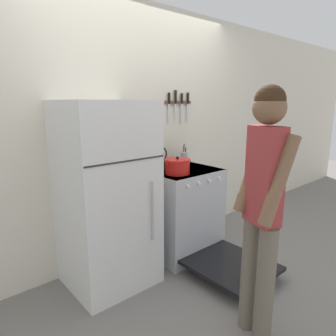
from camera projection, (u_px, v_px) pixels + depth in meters
ground_plane at (140, 247)px, 3.33m from camera, size 14.00×14.00×0.00m
wall_back at (136, 133)px, 3.08m from camera, size 10.00×0.06×2.55m
refrigerator at (107, 196)px, 2.56m from camera, size 0.71×0.69×1.60m
stove_range at (182, 212)px, 3.16m from camera, size 0.72×1.38×0.91m
dutch_oven_pot at (177, 166)px, 2.87m from camera, size 0.29×0.25×0.17m
tea_kettle at (161, 163)px, 3.07m from camera, size 0.26×0.21×0.23m
utensil_jar at (184, 158)px, 3.29m from camera, size 0.08×0.08×0.23m
person at (263, 203)px, 1.89m from camera, size 0.35×0.40×1.69m
wall_knife_strip at (178, 102)px, 3.33m from camera, size 0.38×0.03×0.36m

